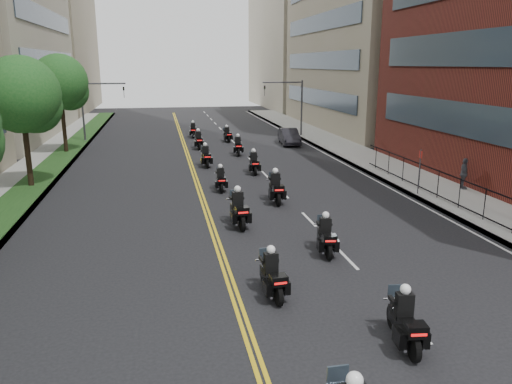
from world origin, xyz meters
TOP-DOWN VIEW (x-y plane):
  - sidewalk_right at (12.00, 25.00)m, footprint 4.00×90.00m
  - sidewalk_left at (-12.00, 25.00)m, footprint 4.00×90.00m
  - grass_strip at (-11.20, 25.00)m, footprint 2.00×90.00m
  - building_right_far at (21.50, 78.00)m, footprint 15.00×28.00m
  - building_left_far at (-22.00, 78.00)m, footprint 16.00×28.00m
  - iron_fence at (11.00, 12.00)m, footprint 0.05×28.00m
  - traffic_signal_right at (9.54, 42.00)m, footprint 4.09×0.20m
  - traffic_signal_left at (-9.54, 42.00)m, footprint 4.09×0.20m
  - motorcycle_1 at (2.47, 4.02)m, footprint 0.67×2.26m
  - motorcycle_2 at (-0.29, 7.51)m, footprint 0.57×2.23m
  - motorcycle_3 at (2.56, 10.70)m, footprint 0.67×2.23m
  - motorcycle_4 at (-0.23, 14.69)m, footprint 0.61×2.50m
  - motorcycle_5 at (2.34, 18.27)m, footprint 0.61×2.49m
  - motorcycle_6 at (-0.22, 21.37)m, footprint 0.49×2.09m
  - motorcycle_7 at (2.53, 25.56)m, footprint 0.57×2.27m
  - motorcycle_8 at (-0.43, 28.53)m, footprint 0.55×2.34m
  - motorcycle_9 at (2.57, 32.73)m, footprint 0.63×2.32m
  - motorcycle_10 at (-0.32, 36.31)m, footprint 0.55×2.38m
  - motorcycle_11 at (2.65, 39.85)m, footprint 0.60×2.16m
  - motorcycle_12 at (-0.30, 43.42)m, footprint 0.54×2.26m
  - parked_sedan at (8.00, 37.22)m, footprint 1.88×4.49m
  - pedestrian_c at (13.50, 18.51)m, footprint 0.75×1.13m

SIDE VIEW (x-z plane):
  - sidewalk_right at x=12.00m, z-range 0.00..0.15m
  - sidewalk_left at x=-12.00m, z-range 0.00..0.15m
  - grass_strip at x=-11.20m, z-range 0.15..0.19m
  - motorcycle_6 at x=-0.22m, z-range -0.16..1.38m
  - motorcycle_11 at x=2.65m, z-range -0.17..1.43m
  - motorcycle_2 at x=-0.29m, z-range -0.17..1.47m
  - motorcycle_3 at x=2.56m, z-range -0.17..1.48m
  - motorcycle_12 at x=-0.30m, z-range -0.17..1.49m
  - motorcycle_1 at x=2.47m, z-range -0.18..1.49m
  - motorcycle_7 at x=2.53m, z-range -0.18..1.50m
  - motorcycle_9 at x=2.57m, z-range -0.18..1.53m
  - motorcycle_8 at x=-0.43m, z-range -0.18..1.54m
  - motorcycle_10 at x=-0.32m, z-range -0.18..1.57m
  - parked_sedan at x=8.00m, z-range 0.00..1.44m
  - motorcycle_5 at x=2.34m, z-range -0.19..1.64m
  - motorcycle_4 at x=-0.23m, z-range -0.19..1.65m
  - iron_fence at x=11.00m, z-range 0.15..1.65m
  - pedestrian_c at x=13.50m, z-range 0.15..1.94m
  - traffic_signal_right at x=9.54m, z-range 0.90..6.50m
  - traffic_signal_left at x=-9.54m, z-range 0.90..6.50m
  - building_right_far at x=21.50m, z-range 0.00..26.00m
  - building_left_far at x=-22.00m, z-range 0.00..26.00m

